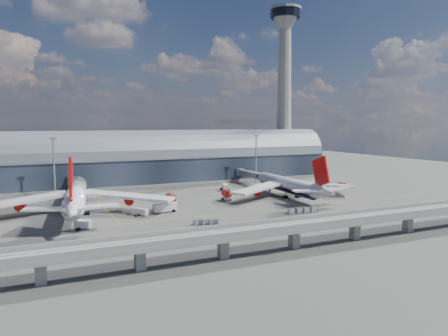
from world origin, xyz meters
name	(u,v)px	position (x,y,z in m)	size (l,w,h in m)	color
ground	(210,209)	(0.00, 0.00, 0.00)	(500.00, 500.00, 0.00)	#474744
taxi_lines	(189,200)	(0.00, 22.11, 0.01)	(200.00, 80.12, 0.01)	gold
terminal	(152,162)	(0.00, 77.99, 11.34)	(200.00, 30.00, 28.00)	#1F2835
control_tower	(284,90)	(85.00, 83.00, 51.64)	(19.00, 19.00, 103.00)	gray
guideway	(294,228)	(0.00, -55.00, 5.29)	(220.00, 8.50, 7.20)	gray
floodlight_mast_left	(54,165)	(-50.00, 55.00, 13.63)	(3.00, 0.70, 25.70)	gray
floodlight_mast_right	(256,157)	(50.00, 55.00, 13.63)	(3.00, 0.70, 25.70)	gray
airliner_left	(76,196)	(-45.98, 11.54, 6.51)	(71.01, 74.71, 22.78)	white
airliner_right	(289,185)	(41.38, 9.90, 5.18)	(60.21, 62.93, 19.96)	white
jet_bridge_left	(74,184)	(-42.14, 53.12, 5.18)	(4.40, 28.00, 7.25)	gray
jet_bridge_right	(251,174)	(44.97, 51.18, 5.18)	(4.40, 32.00, 7.25)	gray
service_truck_0	(140,212)	(-26.26, 0.59, 1.30)	(5.40, 5.94, 2.51)	silver
service_truck_1	(83,225)	(-46.62, -11.46, 1.36)	(5.10, 4.26, 2.70)	silver
service_truck_2	(165,208)	(-16.64, 2.10, 1.66)	(9.02, 3.63, 3.18)	silver
service_truck_3	(226,197)	(13.52, 14.48, 1.27)	(2.96, 5.42, 2.48)	silver
service_truck_4	(225,187)	(24.34, 39.00, 1.46)	(3.58, 5.43, 2.90)	silver
service_truck_5	(72,198)	(-44.84, 38.16, 1.32)	(5.58, 4.72, 2.59)	silver
cargo_train_0	(271,231)	(1.90, -40.33, 0.83)	(7.22, 2.10, 1.59)	gray
cargo_train_1	(208,222)	(-10.11, -21.81, 0.80)	(9.13, 4.48, 1.53)	gray
cargo_train_2	(302,210)	(27.16, -19.76, 0.99)	(11.48, 2.87, 1.89)	gray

